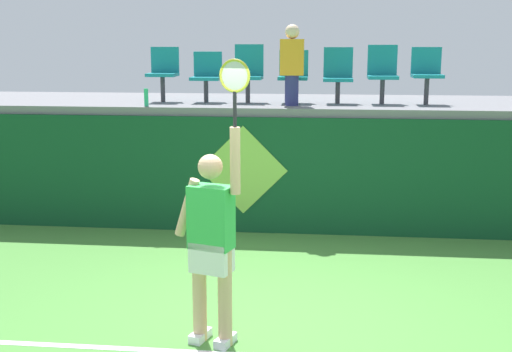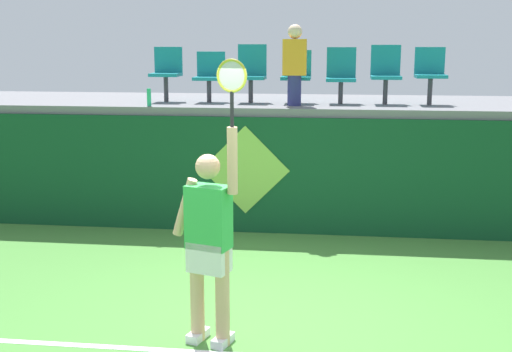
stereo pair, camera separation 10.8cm
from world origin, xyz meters
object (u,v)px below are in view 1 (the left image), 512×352
object	(u,v)px
stadium_chair_0	(163,70)
stadium_chair_2	(248,71)
tennis_player	(212,239)
stadium_chair_1	(207,74)
water_bottle	(146,97)
stadium_chair_5	(382,71)
stadium_chair_4	(338,73)
spectator_0	(292,63)
stadium_chair_3	(293,74)
stadium_chair_6	(427,72)

from	to	relation	value
stadium_chair_0	stadium_chair_2	distance (m)	1.32
tennis_player	stadium_chair_1	world-z (taller)	tennis_player
water_bottle	stadium_chair_5	xyz separation A→B (m)	(3.41, 0.79, 0.35)
stadium_chair_4	spectator_0	size ratio (longest dim) A/B	0.72
stadium_chair_3	stadium_chair_4	world-z (taller)	stadium_chair_4
spectator_0	stadium_chair_1	bearing A→B (deg)	162.65
tennis_player	stadium_chair_1	xyz separation A→B (m)	(-0.85, 4.49, 1.23)
water_bottle	stadium_chair_0	distance (m)	0.86
stadium_chair_2	stadium_chair_6	world-z (taller)	stadium_chair_2
stadium_chair_2	stadium_chair_4	distance (m)	1.36
tennis_player	water_bottle	size ratio (longest dim) A/B	10.07
tennis_player	stadium_chair_4	size ratio (longest dim) A/B	3.09
stadium_chair_2	stadium_chair_3	xyz separation A→B (m)	(0.69, -0.01, -0.03)
tennis_player	stadium_chair_6	xyz separation A→B (m)	(2.46, 4.49, 1.28)
water_bottle	stadium_chair_4	size ratio (longest dim) A/B	0.31
stadium_chair_2	stadium_chair_5	world-z (taller)	stadium_chair_2
tennis_player	stadium_chair_4	xyz separation A→B (m)	(1.16, 4.50, 1.25)
tennis_player	stadium_chair_5	bearing A→B (deg)	68.02
water_bottle	stadium_chair_3	world-z (taller)	stadium_chair_3
stadium_chair_1	stadium_chair_2	world-z (taller)	stadium_chair_2
water_bottle	stadium_chair_2	size ratio (longest dim) A/B	0.29
stadium_chair_4	stadium_chair_6	distance (m)	1.31
stadium_chair_2	stadium_chair_3	size ratio (longest dim) A/B	1.11
stadium_chair_3	stadium_chair_2	bearing A→B (deg)	179.26
stadium_chair_4	tennis_player	bearing A→B (deg)	-104.42
stadium_chair_0	spectator_0	distance (m)	2.05
water_bottle	stadium_chair_5	world-z (taller)	stadium_chair_5
stadium_chair_3	spectator_0	bearing A→B (deg)	-90.00
tennis_player	stadium_chair_1	bearing A→B (deg)	100.70
stadium_chair_5	stadium_chair_4	bearing A→B (deg)	179.91
stadium_chair_5	stadium_chair_1	bearing A→B (deg)	-179.85
tennis_player	stadium_chair_6	size ratio (longest dim) A/B	3.07
tennis_player	stadium_chair_2	xyz separation A→B (m)	(-0.20, 4.50, 1.27)
tennis_player	stadium_chair_5	distance (m)	5.01
tennis_player	spectator_0	xyz separation A→B (m)	(0.48, 4.07, 1.41)
stadium_chair_1	spectator_0	distance (m)	1.41
stadium_chair_1	stadium_chair_6	distance (m)	3.31
stadium_chair_1	stadium_chair_4	size ratio (longest dim) A/B	0.92
stadium_chair_0	stadium_chair_5	bearing A→B (deg)	0.11
stadium_chair_2	stadium_chair_6	size ratio (longest dim) A/B	1.05
water_bottle	stadium_chair_5	distance (m)	3.52
tennis_player	stadium_chair_3	distance (m)	4.68
stadium_chair_1	stadium_chair_3	size ratio (longest dim) A/B	0.97
stadium_chair_0	stadium_chair_5	size ratio (longest dim) A/B	0.96
tennis_player	water_bottle	xyz separation A→B (m)	(-1.59, 3.71, 0.93)
water_bottle	stadium_chair_1	bearing A→B (deg)	46.20
stadium_chair_5	stadium_chair_6	bearing A→B (deg)	-0.56
stadium_chair_4	stadium_chair_6	bearing A→B (deg)	-0.32
stadium_chair_4	stadium_chair_6	world-z (taller)	stadium_chair_6
stadium_chair_5	stadium_chair_6	xyz separation A→B (m)	(0.65, -0.01, 0.00)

